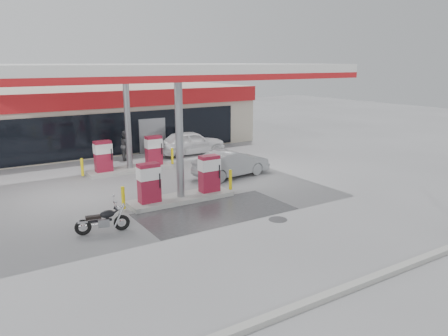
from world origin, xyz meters
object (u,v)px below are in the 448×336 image
(pump_island_near, at_px, (181,184))
(sedan_white, at_px, (191,142))
(attendant, at_px, (126,145))
(hatchback_silver, at_px, (232,163))
(parked_car_left, at_px, (22,151))
(parked_motorcycle, at_px, (103,221))
(pump_island_far, at_px, (130,158))

(pump_island_near, xyz_separation_m, sedan_white, (4.86, 8.20, 0.04))
(attendant, relative_size, hatchback_silver, 0.43)
(parked_car_left, bearing_deg, sedan_white, -94.61)
(pump_island_near, xyz_separation_m, parked_motorcycle, (-3.85, -1.79, -0.29))
(pump_island_far, bearing_deg, attendant, 73.27)
(pump_island_far, xyz_separation_m, hatchback_silver, (4.00, -3.80, -0.04))
(pump_island_near, bearing_deg, pump_island_far, 90.00)
(hatchback_silver, bearing_deg, sedan_white, -14.48)
(hatchback_silver, height_order, parked_car_left, hatchback_silver)
(parked_motorcycle, xyz_separation_m, sedan_white, (8.71, 9.99, 0.33))
(pump_island_far, distance_m, sedan_white, 5.34)
(pump_island_near, bearing_deg, parked_car_left, 111.31)
(attendant, relative_size, parked_car_left, 0.41)
(pump_island_near, distance_m, attendant, 8.84)
(parked_motorcycle, bearing_deg, pump_island_near, 36.65)
(parked_motorcycle, bearing_deg, sedan_white, 60.64)
(pump_island_near, height_order, parked_motorcycle, pump_island_near)
(parked_motorcycle, bearing_deg, pump_island_far, 75.44)
(pump_island_near, xyz_separation_m, pump_island_far, (0.00, 6.00, 0.00))
(attendant, bearing_deg, hatchback_silver, -130.10)
(pump_island_near, relative_size, parked_motorcycle, 2.81)
(hatchback_silver, bearing_deg, parked_car_left, 35.98)
(pump_island_far, xyz_separation_m, sedan_white, (4.86, 2.20, 0.04))
(parked_motorcycle, height_order, attendant, attendant)
(pump_island_near, height_order, pump_island_far, same)
(pump_island_far, bearing_deg, pump_island_near, -90.00)
(sedan_white, xyz_separation_m, attendant, (-4.02, 0.60, 0.13))
(sedan_white, xyz_separation_m, parked_car_left, (-9.36, 3.34, -0.12))
(hatchback_silver, bearing_deg, attendant, 19.25)
(parked_car_left, bearing_deg, hatchback_silver, -122.67)
(sedan_white, relative_size, attendant, 2.51)
(pump_island_far, distance_m, hatchback_silver, 5.52)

